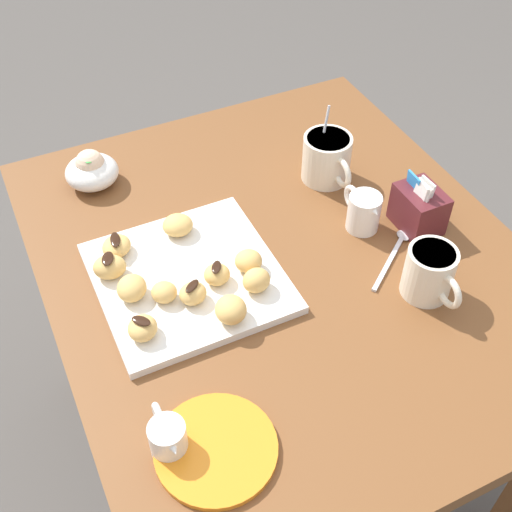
{
  "coord_description": "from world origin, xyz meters",
  "views": [
    {
      "loc": [
        0.7,
        -0.39,
        1.54
      ],
      "look_at": [
        -0.01,
        -0.05,
        0.74
      ],
      "focal_mm": 45.87,
      "sensor_mm": 36.0,
      "label": 1
    }
  ],
  "objects_px": {
    "dining_table": "(283,306)",
    "beignet_2": "(132,288)",
    "coffee_mug_cream_right": "(430,272)",
    "cream_pitcher_white": "(363,210)",
    "beignet_1": "(110,267)",
    "coffee_mug_cream_left": "(327,157)",
    "beignet_7": "(143,328)",
    "beignet_8": "(178,225)",
    "beignet_9": "(217,274)",
    "chocolate_sauce_pitcher": "(167,436)",
    "beignet_5": "(248,261)",
    "beignet_6": "(193,293)",
    "ice_cream_bowl": "(92,170)",
    "beignet_0": "(164,292)",
    "saucer_orange_left": "(216,449)",
    "beignet_3": "(231,310)",
    "beignet_4": "(256,280)",
    "beignet_10": "(117,246)",
    "sugar_caddy": "(419,208)",
    "pastry_plate_square": "(188,278)"
  },
  "relations": [
    {
      "from": "dining_table",
      "to": "beignet_5",
      "type": "bearing_deg",
      "value": -83.57
    },
    {
      "from": "beignet_4",
      "to": "beignet_6",
      "type": "height_order",
      "value": "beignet_4"
    },
    {
      "from": "chocolate_sauce_pitcher",
      "to": "saucer_orange_left",
      "type": "xyz_separation_m",
      "value": [
        0.03,
        0.06,
        -0.03
      ]
    },
    {
      "from": "pastry_plate_square",
      "to": "beignet_6",
      "type": "relative_size",
      "value": 6.65
    },
    {
      "from": "beignet_0",
      "to": "beignet_4",
      "type": "distance_m",
      "value": 0.15
    },
    {
      "from": "chocolate_sauce_pitcher",
      "to": "beignet_1",
      "type": "bearing_deg",
      "value": 176.63
    },
    {
      "from": "beignet_7",
      "to": "beignet_9",
      "type": "relative_size",
      "value": 1.13
    },
    {
      "from": "beignet_0",
      "to": "beignet_5",
      "type": "relative_size",
      "value": 0.91
    },
    {
      "from": "saucer_orange_left",
      "to": "beignet_3",
      "type": "bearing_deg",
      "value": 150.63
    },
    {
      "from": "coffee_mug_cream_left",
      "to": "ice_cream_bowl",
      "type": "height_order",
      "value": "coffee_mug_cream_left"
    },
    {
      "from": "cream_pitcher_white",
      "to": "beignet_6",
      "type": "height_order",
      "value": "cream_pitcher_white"
    },
    {
      "from": "coffee_mug_cream_left",
      "to": "beignet_7",
      "type": "height_order",
      "value": "coffee_mug_cream_left"
    },
    {
      "from": "beignet_5",
      "to": "beignet_6",
      "type": "distance_m",
      "value": 0.11
    },
    {
      "from": "dining_table",
      "to": "beignet_7",
      "type": "bearing_deg",
      "value": -76.71
    },
    {
      "from": "beignet_1",
      "to": "beignet_9",
      "type": "bearing_deg",
      "value": 59.91
    },
    {
      "from": "chocolate_sauce_pitcher",
      "to": "beignet_8",
      "type": "xyz_separation_m",
      "value": [
        -0.38,
        0.16,
        0.0
      ]
    },
    {
      "from": "pastry_plate_square",
      "to": "sugar_caddy",
      "type": "distance_m",
      "value": 0.44
    },
    {
      "from": "beignet_0",
      "to": "beignet_4",
      "type": "relative_size",
      "value": 0.9
    },
    {
      "from": "dining_table",
      "to": "coffee_mug_cream_right",
      "type": "bearing_deg",
      "value": 45.91
    },
    {
      "from": "cream_pitcher_white",
      "to": "beignet_1",
      "type": "relative_size",
      "value": 1.89
    },
    {
      "from": "beignet_8",
      "to": "beignet_9",
      "type": "xyz_separation_m",
      "value": [
        0.14,
        0.02,
        -0.0
      ]
    },
    {
      "from": "dining_table",
      "to": "saucer_orange_left",
      "type": "height_order",
      "value": "saucer_orange_left"
    },
    {
      "from": "ice_cream_bowl",
      "to": "beignet_1",
      "type": "relative_size",
      "value": 1.87
    },
    {
      "from": "beignet_8",
      "to": "dining_table",
      "type": "bearing_deg",
      "value": 49.74
    },
    {
      "from": "chocolate_sauce_pitcher",
      "to": "saucer_orange_left",
      "type": "distance_m",
      "value": 0.07
    },
    {
      "from": "saucer_orange_left",
      "to": "beignet_1",
      "type": "bearing_deg",
      "value": -174.28
    },
    {
      "from": "coffee_mug_cream_right",
      "to": "cream_pitcher_white",
      "type": "height_order",
      "value": "coffee_mug_cream_right"
    },
    {
      "from": "pastry_plate_square",
      "to": "beignet_8",
      "type": "distance_m",
      "value": 0.11
    },
    {
      "from": "beignet_0",
      "to": "beignet_1",
      "type": "relative_size",
      "value": 0.77
    },
    {
      "from": "chocolate_sauce_pitcher",
      "to": "beignet_5",
      "type": "xyz_separation_m",
      "value": [
        -0.25,
        0.24,
        0.0
      ]
    },
    {
      "from": "beignet_2",
      "to": "pastry_plate_square",
      "type": "bearing_deg",
      "value": 93.29
    },
    {
      "from": "sugar_caddy",
      "to": "pastry_plate_square",
      "type": "bearing_deg",
      "value": -96.66
    },
    {
      "from": "beignet_10",
      "to": "beignet_0",
      "type": "bearing_deg",
      "value": 15.65
    },
    {
      "from": "beignet_6",
      "to": "beignet_8",
      "type": "xyz_separation_m",
      "value": [
        -0.16,
        0.03,
        0.0
      ]
    },
    {
      "from": "beignet_4",
      "to": "beignet_1",
      "type": "bearing_deg",
      "value": -122.67
    },
    {
      "from": "beignet_1",
      "to": "coffee_mug_cream_right",
      "type": "bearing_deg",
      "value": 61.9
    },
    {
      "from": "chocolate_sauce_pitcher",
      "to": "beignet_6",
      "type": "relative_size",
      "value": 2.03
    },
    {
      "from": "beignet_4",
      "to": "beignet_10",
      "type": "bearing_deg",
      "value": -134.63
    },
    {
      "from": "ice_cream_bowl",
      "to": "cream_pitcher_white",
      "type": "bearing_deg",
      "value": 50.96
    },
    {
      "from": "cream_pitcher_white",
      "to": "beignet_10",
      "type": "bearing_deg",
      "value": -104.65
    },
    {
      "from": "beignet_3",
      "to": "beignet_4",
      "type": "xyz_separation_m",
      "value": [
        -0.04,
        0.06,
        -0.0
      ]
    },
    {
      "from": "coffee_mug_cream_left",
      "to": "beignet_10",
      "type": "height_order",
      "value": "coffee_mug_cream_left"
    },
    {
      "from": "beignet_2",
      "to": "beignet_0",
      "type": "bearing_deg",
      "value": 57.2
    },
    {
      "from": "beignet_10",
      "to": "ice_cream_bowl",
      "type": "bearing_deg",
      "value": 175.5
    },
    {
      "from": "coffee_mug_cream_right",
      "to": "beignet_1",
      "type": "relative_size",
      "value": 2.19
    },
    {
      "from": "coffee_mug_cream_left",
      "to": "beignet_2",
      "type": "relative_size",
      "value": 2.69
    },
    {
      "from": "coffee_mug_cream_left",
      "to": "cream_pitcher_white",
      "type": "height_order",
      "value": "coffee_mug_cream_left"
    },
    {
      "from": "coffee_mug_cream_right",
      "to": "chocolate_sauce_pitcher",
      "type": "bearing_deg",
      "value": -80.15
    },
    {
      "from": "dining_table",
      "to": "beignet_2",
      "type": "height_order",
      "value": "beignet_2"
    },
    {
      "from": "beignet_10",
      "to": "beignet_9",
      "type": "bearing_deg",
      "value": 43.56
    }
  ]
}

